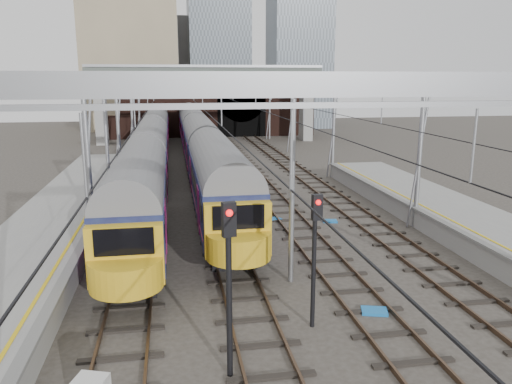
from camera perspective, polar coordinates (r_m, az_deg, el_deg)
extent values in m
plane|color=#38332D|center=(18.00, 5.49, -12.58)|extent=(160.00, 160.00, 0.00)
cube|color=gray|center=(20.39, -25.90, -9.07)|extent=(4.20, 55.00, 1.10)
cube|color=slate|center=(19.72, -20.27, -7.72)|extent=(0.35, 55.00, 0.12)
cube|color=gold|center=(19.80, -21.72, -7.56)|extent=(0.12, 55.00, 0.01)
cube|color=#4C3828|center=(31.69, -13.60, -1.42)|extent=(0.08, 80.00, 0.16)
cube|color=#4C3828|center=(31.62, -11.00, -1.32)|extent=(0.08, 80.00, 0.16)
cube|color=black|center=(31.66, -12.29, -1.50)|extent=(2.40, 80.00, 0.14)
cube|color=#4C3828|center=(31.65, -6.36, -1.15)|extent=(0.08, 80.00, 0.16)
cube|color=#4C3828|center=(31.75, -3.77, -1.05)|extent=(0.08, 80.00, 0.16)
cube|color=black|center=(31.71, -5.06, -1.23)|extent=(2.40, 80.00, 0.14)
cube|color=#4C3828|center=(32.10, 0.78, -0.87)|extent=(0.08, 80.00, 0.16)
cube|color=#4C3828|center=(32.39, 3.29, -0.76)|extent=(0.08, 80.00, 0.16)
cube|color=black|center=(32.25, 2.04, -0.94)|extent=(2.40, 80.00, 0.14)
cube|color=#4C3828|center=(33.04, 7.62, -0.58)|extent=(0.08, 80.00, 0.16)
cube|color=#4C3828|center=(33.49, 9.98, -0.48)|extent=(0.08, 80.00, 0.16)
cube|color=black|center=(33.27, 8.80, -0.66)|extent=(2.40, 80.00, 0.14)
cube|color=gray|center=(10.60, 14.98, 11.79)|extent=(16.80, 0.28, 0.50)
cylinder|color=gray|center=(24.26, -18.63, 3.39)|extent=(0.24, 0.24, 8.00)
cylinder|color=gray|center=(27.05, 18.21, 4.33)|extent=(0.24, 0.24, 8.00)
cube|color=gray|center=(24.07, 0.84, 12.60)|extent=(16.80, 0.28, 0.50)
cylinder|color=gray|center=(38.04, -15.47, 6.81)|extent=(0.24, 0.24, 8.00)
cylinder|color=gray|center=(39.88, 8.86, 7.38)|extent=(0.24, 0.24, 8.00)
cube|color=gray|center=(37.92, -3.09, 12.69)|extent=(16.80, 0.28, 0.50)
cylinder|color=gray|center=(51.94, -13.98, 8.41)|extent=(0.24, 0.24, 8.00)
cylinder|color=gray|center=(53.30, 4.09, 8.86)|extent=(0.24, 0.24, 8.00)
cube|color=gray|center=(51.85, -4.91, 12.71)|extent=(16.80, 0.28, 0.50)
cylinder|color=gray|center=(63.89, -13.22, 9.22)|extent=(0.24, 0.24, 8.00)
cylinder|color=gray|center=(65.00, 1.56, 9.60)|extent=(0.24, 0.24, 8.00)
cube|color=gray|center=(63.82, -5.84, 12.72)|extent=(16.80, 0.28, 0.50)
cube|color=black|center=(30.79, -12.78, 8.44)|extent=(0.03, 80.00, 0.03)
cube|color=black|center=(30.84, -5.26, 8.70)|extent=(0.03, 80.00, 0.03)
cube|color=black|center=(31.40, 2.12, 8.82)|extent=(0.03, 80.00, 0.03)
cube|color=black|center=(32.45, 9.14, 8.80)|extent=(0.03, 80.00, 0.03)
cube|color=#301A15|center=(68.04, -4.31, 10.14)|extent=(26.00, 2.00, 9.00)
cube|color=black|center=(67.50, -1.63, 8.53)|extent=(6.50, 0.10, 5.20)
cylinder|color=black|center=(67.35, -1.65, 10.74)|extent=(6.50, 0.10, 6.50)
cube|color=#301A15|center=(67.19, -14.50, 7.17)|extent=(6.00, 1.50, 3.00)
cube|color=gray|center=(62.31, -17.32, 8.99)|extent=(1.20, 2.50, 8.20)
cube|color=gray|center=(64.03, 5.75, 9.59)|extent=(1.20, 2.50, 8.20)
cube|color=#4F5952|center=(61.82, -5.72, 13.27)|extent=(28.00, 3.00, 1.40)
cube|color=gray|center=(61.84, -5.74, 14.11)|extent=(28.00, 3.00, 0.30)
cube|color=tan|center=(81.93, -14.03, 14.82)|extent=(14.00, 12.00, 22.00)
cube|color=#4C5660|center=(88.45, -4.37, 18.23)|extent=(10.00, 10.00, 32.00)
cube|color=gray|center=(95.70, -8.44, 13.52)|extent=(18.00, 14.00, 18.00)
cube|color=black|center=(49.26, -6.78, 4.19)|extent=(2.05, 60.95, 0.70)
cube|color=#13123F|center=(49.02, -6.83, 6.29)|extent=(2.61, 60.95, 2.33)
cylinder|color=slate|center=(48.90, -6.87, 7.65)|extent=(2.56, 60.45, 2.56)
cube|color=black|center=(48.98, -6.85, 6.73)|extent=(2.63, 59.75, 0.70)
cube|color=#BE3B65|center=(49.10, -6.81, 5.54)|extent=(2.63, 59.95, 0.11)
cube|color=gold|center=(19.03, -2.06, -4.41)|extent=(2.56, 0.60, 2.13)
cube|color=black|center=(18.71, -2.01, -2.90)|extent=(1.96, 0.08, 0.93)
cube|color=black|center=(46.31, -11.54, 3.47)|extent=(2.00, 59.24, 0.70)
cube|color=#13123F|center=(46.06, -11.64, 5.66)|extent=(2.54, 59.24, 2.27)
cylinder|color=slate|center=(45.94, -11.71, 7.06)|extent=(2.49, 58.74, 2.49)
cube|color=black|center=(46.02, -11.66, 6.11)|extent=(2.56, 58.04, 0.68)
cube|color=#BE3B65|center=(46.14, -11.61, 4.88)|extent=(2.56, 58.24, 0.11)
cube|color=gold|center=(16.99, -14.70, -7.12)|extent=(2.49, 0.60, 2.07)
cube|color=black|center=(16.65, -14.86, -5.53)|extent=(1.90, 0.08, 0.91)
cylinder|color=black|center=(13.04, -3.10, -11.57)|extent=(0.16, 0.16, 4.66)
cube|color=black|center=(12.17, -3.12, -3.15)|extent=(0.37, 0.26, 0.87)
sphere|color=red|center=(12.00, -3.06, -2.42)|extent=(0.17, 0.17, 0.17)
cylinder|color=black|center=(15.68, 6.62, -8.14)|extent=(0.14, 0.14, 4.24)
cube|color=black|center=(14.95, 6.99, -1.74)|extent=(0.33, 0.22, 0.79)
sphere|color=red|center=(14.80, 7.14, -1.19)|extent=(0.16, 0.16, 0.16)
cube|color=#186AB6|center=(17.75, 13.37, -13.10)|extent=(0.99, 0.82, 0.10)
cube|color=#186AB6|center=(27.82, 2.03, -3.14)|extent=(0.94, 0.82, 0.09)
cube|color=#186AB6|center=(27.77, 8.45, -3.30)|extent=(0.85, 0.66, 0.09)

